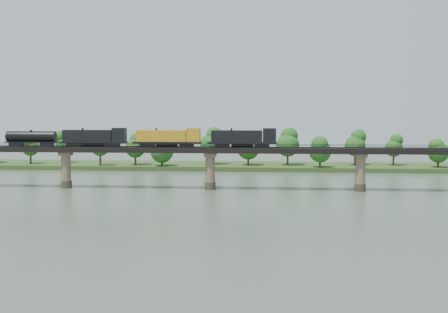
{
  "coord_description": "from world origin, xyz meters",
  "views": [
    {
      "loc": [
        15.49,
        -119.94,
        21.75
      ],
      "look_at": [
        3.75,
        30.0,
        9.0
      ],
      "focal_mm": 45.0,
      "sensor_mm": 36.0,
      "label": 1
    }
  ],
  "objects": [
    {
      "name": "far_treeline",
      "position": [
        -8.21,
        80.52,
        8.83
      ],
      "size": [
        289.06,
        17.54,
        13.6
      ],
      "color": "#382619",
      "rests_on": "far_bank"
    },
    {
      "name": "bridge",
      "position": [
        0.0,
        30.0,
        5.46
      ],
      "size": [
        236.0,
        30.0,
        11.5
      ],
      "color": "#473A2D",
      "rests_on": "ground"
    },
    {
      "name": "bridge_superstructure",
      "position": [
        0.0,
        30.0,
        11.79
      ],
      "size": [
        220.0,
        4.9,
        0.75
      ],
      "color": "black",
      "rests_on": "bridge"
    },
    {
      "name": "freight_train",
      "position": [
        -18.39,
        30.0,
        13.96
      ],
      "size": [
        74.81,
        2.91,
        5.15
      ],
      "color": "black",
      "rests_on": "bridge"
    },
    {
      "name": "far_bank",
      "position": [
        0.0,
        85.0,
        0.8
      ],
      "size": [
        300.0,
        24.0,
        1.6
      ],
      "primitive_type": "cube",
      "color": "#2B461C",
      "rests_on": "ground"
    },
    {
      "name": "ground",
      "position": [
        0.0,
        0.0,
        0.0
      ],
      "size": [
        400.0,
        400.0,
        0.0
      ],
      "primitive_type": "plane",
      "color": "#3E4D3C",
      "rests_on": "ground"
    }
  ]
}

